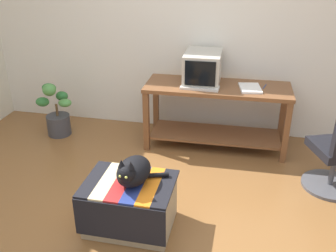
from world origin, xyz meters
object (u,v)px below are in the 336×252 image
desk (217,105)px  ottoman_with_blanket (130,205)px  tv_monitor (203,68)px  book (250,88)px  cat (133,171)px  keyboard (200,88)px  potted_plant (57,114)px

desk → ottoman_with_blanket: bearing=-110.1°
tv_monitor → ottoman_with_blanket: tv_monitor is taller
book → cat: book is taller
ottoman_with_blanket → desk: bearing=71.2°
keyboard → potted_plant: size_ratio=0.59×
keyboard → book: 0.52m
desk → keyboard: bearing=-144.5°
keyboard → ottoman_with_blanket: bearing=-102.3°
ottoman_with_blanket → tv_monitor: bearing=78.1°
keyboard → cat: 1.45m
desk → book: (0.34, -0.03, 0.24)m
tv_monitor → potted_plant: tv_monitor is taller
keyboard → potted_plant: bearing=-178.6°
desk → potted_plant: size_ratio=2.31×
keyboard → cat: bearing=-100.9°
cat → keyboard: bearing=83.5°
tv_monitor → ottoman_with_blanket: (-0.34, -1.62, -0.67)m
book → ottoman_with_blanket: book is taller
tv_monitor → cat: size_ratio=1.34×
desk → cat: 1.60m
desk → book: book is taller
desk → tv_monitor: tv_monitor is taller
keyboard → potted_plant: 1.75m
keyboard → ottoman_with_blanket: size_ratio=0.57×
desk → keyboard: (-0.18, -0.13, 0.24)m
cat → potted_plant: size_ratio=0.58×
desk → potted_plant: bearing=-177.4°
book → tv_monitor: bearing=156.7°
tv_monitor → potted_plant: 1.80m
book → potted_plant: book is taller
desk → cat: (-0.48, -1.53, 0.03)m
desk → keyboard: keyboard is taller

